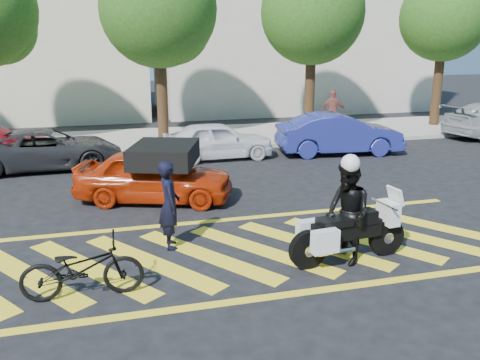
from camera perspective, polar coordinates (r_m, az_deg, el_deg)
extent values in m
plane|color=black|center=(10.20, -0.34, -8.14)|extent=(90.00, 90.00, 0.00)
cube|color=#9E998E|center=(21.55, -8.56, 4.56)|extent=(60.00, 5.00, 0.15)
cube|color=yellow|center=(10.03, -22.77, -9.83)|extent=(2.43, 3.21, 0.01)
cube|color=yellow|center=(9.92, -16.40, -9.48)|extent=(2.43, 3.21, 0.01)
cube|color=yellow|center=(9.94, -9.98, -9.02)|extent=(2.43, 3.21, 0.01)
cube|color=yellow|center=(10.07, -3.68, -8.46)|extent=(2.43, 3.21, 0.01)
cube|color=yellow|center=(10.32, 2.37, -7.82)|extent=(2.43, 3.21, 0.01)
cube|color=yellow|center=(10.68, 8.05, -7.14)|extent=(2.43, 3.21, 0.01)
cube|color=yellow|center=(11.14, 13.30, -6.45)|extent=(2.43, 3.21, 0.01)
cube|color=yellow|center=(11.68, 18.08, -5.77)|extent=(2.43, 3.21, 0.01)
cube|color=yellow|center=(12.30, 22.40, -5.12)|extent=(2.43, 3.21, 0.01)
cube|color=yellow|center=(8.56, 3.00, -13.02)|extent=(12.00, 0.20, 0.01)
cube|color=yellow|center=(11.91, -2.69, -4.58)|extent=(12.00, 0.20, 0.01)
cube|color=beige|center=(32.15, 5.89, 17.90)|extent=(16.00, 8.00, 11.00)
cylinder|color=black|center=(21.27, -8.77, 9.66)|extent=(0.44, 0.44, 4.00)
sphere|color=#254E15|center=(21.20, -9.15, 18.46)|extent=(4.60, 4.60, 4.60)
sphere|color=#254E15|center=(21.55, -7.50, 16.64)|extent=(2.99, 2.99, 2.99)
cylinder|color=black|center=(22.93, 7.83, 10.10)|extent=(0.44, 0.44, 4.00)
sphere|color=#254E15|center=(22.86, 8.14, 18.13)|extent=(4.40, 4.40, 4.40)
sphere|color=#254E15|center=(23.35, 9.19, 16.41)|extent=(2.86, 2.86, 2.86)
cylinder|color=black|center=(26.14, 21.29, 9.85)|extent=(0.44, 0.44, 4.00)
sphere|color=#254E15|center=(26.08, 21.97, 16.62)|extent=(4.00, 4.00, 4.00)
sphere|color=#254E15|center=(26.66, 22.52, 15.23)|extent=(2.60, 2.60, 2.60)
imported|color=black|center=(10.26, -7.93, -2.76)|extent=(0.43, 0.66, 1.80)
imported|color=black|center=(8.72, -17.30, -9.43)|extent=(1.97, 0.72, 1.03)
cylinder|color=black|center=(9.48, 7.65, -7.76)|extent=(0.74, 0.23, 0.73)
cylinder|color=silver|center=(9.48, 7.65, -7.76)|extent=(0.24, 0.20, 0.22)
cylinder|color=black|center=(10.38, 16.10, -6.16)|extent=(0.74, 0.23, 0.73)
cylinder|color=silver|center=(10.38, 16.10, -6.16)|extent=(0.24, 0.20, 0.22)
cube|color=black|center=(9.77, 11.89, -5.49)|extent=(1.41, 0.43, 0.33)
cube|color=black|center=(9.88, 13.59, -4.00)|extent=(0.53, 0.38, 0.24)
cube|color=black|center=(9.56, 10.56, -4.61)|extent=(0.65, 0.44, 0.13)
cube|color=silver|center=(10.21, 16.31, -3.55)|extent=(0.29, 0.49, 0.44)
cube|color=silver|center=(9.70, 7.80, -5.66)|extent=(0.52, 0.25, 0.42)
cube|color=silver|center=(9.24, 9.54, -6.83)|extent=(0.52, 0.25, 0.42)
imported|color=black|center=(9.67, 11.98, -3.69)|extent=(0.83, 1.01, 1.93)
imported|color=#AE2608|center=(13.34, -9.60, 0.50)|extent=(4.36, 2.86, 1.38)
imported|color=black|center=(17.69, -20.71, 3.24)|extent=(4.71, 2.30, 1.29)
imported|color=silver|center=(17.96, -2.50, 4.47)|extent=(3.93, 1.64, 1.33)
imported|color=navy|center=(19.08, 11.07, 5.11)|extent=(4.71, 2.12, 1.50)
imported|color=brown|center=(22.40, 10.38, 7.55)|extent=(1.21, 0.81, 1.90)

